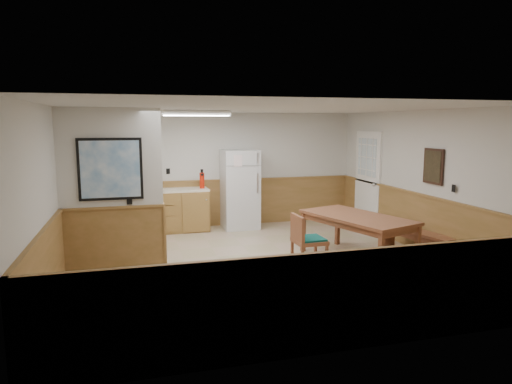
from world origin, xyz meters
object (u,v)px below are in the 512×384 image
object	(u,v)px
dining_table	(357,221)
fire_extinguisher	(202,180)
refrigerator	(240,189)
dining_bench	(417,237)
soap_bottle	(116,185)
dining_chair	(304,237)

from	to	relation	value
dining_table	fire_extinguisher	xyz separation A→B (m)	(-2.16, 2.85, 0.42)
refrigerator	dining_table	distance (m)	3.13
dining_bench	fire_extinguisher	distance (m)	4.45
dining_bench	soap_bottle	size ratio (longest dim) A/B	5.98
dining_table	dining_chair	distance (m)	1.03
dining_chair	fire_extinguisher	size ratio (longest dim) A/B	2.08
soap_bottle	fire_extinguisher	bearing A→B (deg)	-1.10
dining_table	dining_chair	bearing A→B (deg)	171.28
soap_bottle	refrigerator	bearing A→B (deg)	-1.36
refrigerator	dining_chair	xyz separation A→B (m)	(0.34, -2.99, -0.36)
dining_table	dining_bench	world-z (taller)	dining_table
refrigerator	fire_extinguisher	distance (m)	0.85
soap_bottle	dining_table	bearing A→B (deg)	-36.42
dining_bench	fire_extinguisher	bearing A→B (deg)	124.61
fire_extinguisher	dining_bench	bearing A→B (deg)	-41.07
soap_bottle	dining_chair	bearing A→B (deg)	-46.43
refrigerator	dining_bench	distance (m)	3.83
dining_table	soap_bottle	size ratio (longest dim) A/B	8.55
dining_chair	refrigerator	bearing A→B (deg)	94.08
dining_chair	soap_bottle	xyz separation A→B (m)	(-2.90, 3.05, 0.53)
dining_table	dining_bench	xyz separation A→B (m)	(1.09, -0.10, -0.32)
dining_chair	soap_bottle	bearing A→B (deg)	131.25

